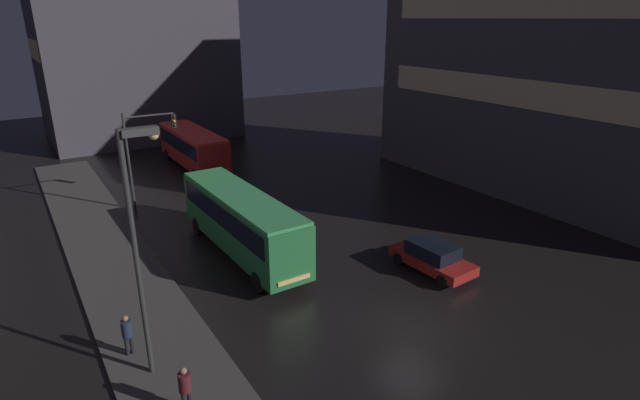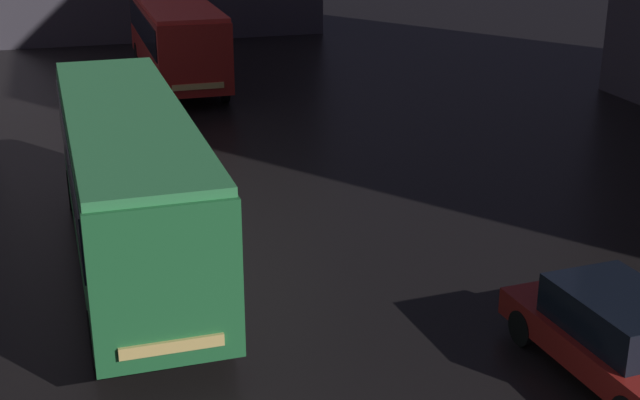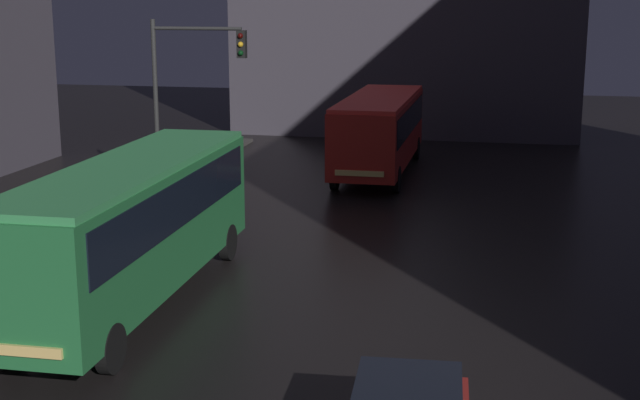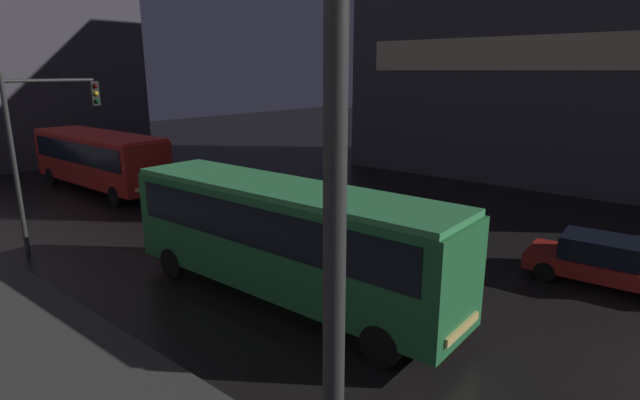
% 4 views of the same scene
% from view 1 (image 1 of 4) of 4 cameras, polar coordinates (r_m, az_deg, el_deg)
% --- Properties ---
extents(ground_plane, '(120.00, 120.00, 0.00)m').
position_cam_1_polar(ground_plane, '(21.30, 10.39, -14.29)').
color(ground_plane, black).
extents(sidewalk_left, '(4.00, 48.00, 0.15)m').
position_cam_1_polar(sidewalk_left, '(25.69, -21.36, -8.85)').
color(sidewalk_left, '#3D3A38').
rests_on(sidewalk_left, ground).
extents(building_right_block, '(10.07, 25.68, 19.03)m').
position_cam_1_polar(building_right_block, '(39.32, 25.89, 14.72)').
color(building_right_block, '#423D47').
rests_on(building_right_block, ground).
extents(bus_near, '(2.56, 10.71, 3.42)m').
position_cam_1_polar(bus_near, '(26.30, -8.96, -2.04)').
color(bus_near, '#236B38').
rests_on(bus_near, ground).
extents(bus_far, '(2.62, 10.09, 3.19)m').
position_cam_1_polar(bus_far, '(42.87, -14.32, 6.09)').
color(bus_far, '#AD1E19').
rests_on(bus_far, ground).
extents(car_taxi, '(2.16, 4.40, 1.49)m').
position_cam_1_polar(car_taxi, '(25.52, 12.71, -6.33)').
color(car_taxi, maroon).
rests_on(car_taxi, ground).
extents(pedestrian_near, '(0.56, 0.56, 1.63)m').
position_cam_1_polar(pedestrian_near, '(17.14, -15.18, -19.76)').
color(pedestrian_near, black).
rests_on(pedestrian_near, sidewalk_left).
extents(pedestrian_mid, '(0.52, 0.52, 1.64)m').
position_cam_1_polar(pedestrian_mid, '(20.14, -21.18, -13.84)').
color(pedestrian_mid, black).
rests_on(pedestrian_mid, sidewalk_left).
extents(traffic_light_main, '(3.32, 0.35, 6.42)m').
position_cam_1_polar(traffic_light_main, '(33.85, -19.38, 6.05)').
color(traffic_light_main, '#2D2D2D').
rests_on(traffic_light_main, ground).
extents(street_lamp_sidewalk, '(1.25, 0.36, 8.70)m').
position_cam_1_polar(street_lamp_sidewalk, '(16.85, -20.02, -2.47)').
color(street_lamp_sidewalk, '#2D2D2D').
rests_on(street_lamp_sidewalk, sidewalk_left).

